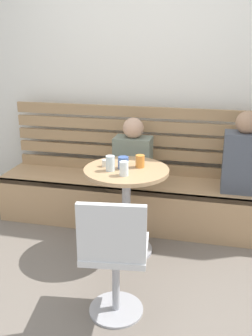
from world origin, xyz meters
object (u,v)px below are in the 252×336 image
at_px(cup_glass_tall, 110,163).
at_px(cup_tumbler_orange, 140,161).
at_px(person_child_left, 133,154).
at_px(cup_mug_blue, 123,163).
at_px(person_adult, 243,157).
at_px(white_chair, 114,255).
at_px(cup_water_clear, 124,169).
at_px(cafe_table, 126,194).
at_px(booth_bench, 139,202).
at_px(cup_espresso_small, 105,163).

bearing_deg(cup_glass_tall, cup_tumbler_orange, 32.87).
height_order(person_child_left, cup_glass_tall, person_child_left).
distance_m(cup_mug_blue, cup_glass_tall, 0.11).
bearing_deg(cup_glass_tall, person_adult, 28.66).
xyz_separation_m(white_chair, cup_mug_blue, (-0.14, 0.81, 0.32)).
bearing_deg(white_chair, person_adult, 58.32).
bearing_deg(cup_mug_blue, cup_water_clear, -74.41).
bearing_deg(cup_glass_tall, cafe_table, 33.87).
distance_m(person_adult, cup_water_clear, 1.11).
height_order(booth_bench, person_adult, person_adult).
distance_m(cafe_table, cup_espresso_small, 0.31).
distance_m(cafe_table, person_child_left, 0.56).
height_order(white_chair, cup_espresso_small, white_chair).
distance_m(booth_bench, cup_water_clear, 0.89).
bearing_deg(booth_bench, cup_tumbler_orange, -78.07).
bearing_deg(white_chair, cup_water_clear, 98.32).
bearing_deg(person_adult, person_child_left, 178.06).
bearing_deg(white_chair, cup_mug_blue, 99.76).
bearing_deg(cup_water_clear, person_adult, 35.65).
height_order(booth_bench, cup_espresso_small, cup_espresso_small).
bearing_deg(person_adult, cup_tumbler_orange, -152.47).
bearing_deg(cup_water_clear, booth_bench, 91.56).
bearing_deg(cafe_table, cup_espresso_small, 174.32).
height_order(cup_mug_blue, cup_glass_tall, cup_glass_tall).
xyz_separation_m(booth_bench, cup_mug_blue, (-0.03, -0.52, 0.57)).
relative_size(person_adult, cup_water_clear, 6.44).
bearing_deg(cup_tumbler_orange, person_child_left, 108.76).
xyz_separation_m(cafe_table, person_adult, (0.92, 0.49, 0.24)).
relative_size(cup_mug_blue, cup_water_clear, 0.86).
bearing_deg(cafe_table, cup_glass_tall, -146.13).
bearing_deg(cup_espresso_small, person_adult, 23.18).
bearing_deg(cup_water_clear, cup_espresso_small, 138.28).
xyz_separation_m(person_child_left, cup_espresso_small, (-0.12, -0.50, 0.06)).
xyz_separation_m(cup_mug_blue, cup_tumbler_orange, (0.12, 0.06, 0.00)).
xyz_separation_m(cafe_table, white_chair, (0.11, -0.81, -0.05)).
xyz_separation_m(booth_bench, cup_water_clear, (0.02, -0.68, 0.57)).
bearing_deg(cup_mug_blue, booth_bench, 87.22).
xyz_separation_m(person_child_left, cup_mug_blue, (0.03, -0.52, 0.08)).
distance_m(person_adult, cup_tumbler_orange, 0.92).
height_order(booth_bench, white_chair, white_chair).
bearing_deg(cup_water_clear, cup_glass_tall, 147.59).
distance_m(white_chair, cup_glass_tall, 0.84).
bearing_deg(cup_espresso_small, cup_tumbler_orange, 8.66).
distance_m(cafe_table, cup_glass_tall, 0.31).
relative_size(cafe_table, cup_glass_tall, 6.17).
height_order(cup_espresso_small, cup_water_clear, cup_water_clear).
bearing_deg(cup_glass_tall, person_child_left, 84.92).
xyz_separation_m(cafe_table, cup_glass_tall, (-0.11, -0.08, 0.28)).
height_order(booth_bench, cup_glass_tall, cup_glass_tall).
xyz_separation_m(cup_mug_blue, cup_glass_tall, (-0.09, -0.08, 0.01)).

